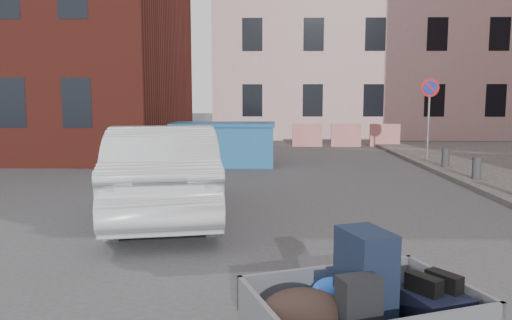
{
  "coord_description": "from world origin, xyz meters",
  "views": [
    {
      "loc": [
        0.69,
        -6.94,
        2.18
      ],
      "look_at": [
        0.52,
        1.55,
        1.1
      ],
      "focal_mm": 35.0,
      "sensor_mm": 36.0,
      "label": 1
    }
  ],
  "objects": [
    {
      "name": "ground",
      "position": [
        0.0,
        0.0,
        0.0
      ],
      "size": [
        120.0,
        120.0,
        0.0
      ],
      "primitive_type": "plane",
      "color": "#38383A",
      "rests_on": "ground"
    },
    {
      "name": "building_pink",
      "position": [
        6.0,
        22.0,
        7.0
      ],
      "size": [
        16.0,
        8.0,
        14.0
      ],
      "primitive_type": "cube",
      "color": "#D0A0A0",
      "rests_on": "ground"
    },
    {
      "name": "no_parking_sign",
      "position": [
        6.0,
        9.48,
        2.01
      ],
      "size": [
        0.6,
        0.09,
        2.65
      ],
      "color": "gray",
      "rests_on": "sidewalk"
    },
    {
      "name": "barriers",
      "position": [
        4.2,
        15.0,
        0.5
      ],
      "size": [
        4.7,
        0.18,
        1.0
      ],
      "color": "red",
      "rests_on": "ground"
    },
    {
      "name": "trailer",
      "position": [
        1.39,
        -3.41,
        0.61
      ],
      "size": [
        1.88,
        1.98,
        1.2
      ],
      "rotation": [
        0.0,
        0.0,
        0.35
      ],
      "color": "black",
      "rests_on": "ground"
    },
    {
      "name": "dumpster",
      "position": [
        -0.66,
        8.86,
        0.69
      ],
      "size": [
        3.27,
        1.71,
        1.36
      ],
      "rotation": [
        0.0,
        0.0,
        -0.01
      ],
      "color": "#21609D",
      "rests_on": "ground"
    },
    {
      "name": "silver_car",
      "position": [
        -1.19,
        2.06,
        0.83
      ],
      "size": [
        2.7,
        5.31,
        1.67
      ],
      "primitive_type": "imported",
      "rotation": [
        0.0,
        0.0,
        3.33
      ],
      "color": "silver",
      "rests_on": "ground"
    }
  ]
}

